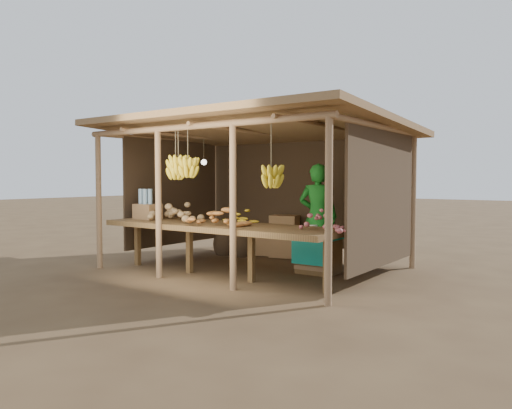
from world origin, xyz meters
The scene contains 13 objects.
ground centered at (0.00, 0.00, 0.00)m, with size 60.00×60.00×0.00m, color brown.
stall_structure centered at (0.07, -0.07, 1.90)m, with size 4.70×3.50×2.43m.
counter centered at (0.00, -0.95, 0.74)m, with size 3.90×1.05×0.80m.
potato_heap centered at (-0.90, -0.98, 0.98)m, with size 1.06×0.63×0.37m, color #98794E, non-canonical shape.
sweet_potato_heap centered at (0.11, -1.21, 0.98)m, with size 0.87×0.52×0.35m, color #A6642A, non-canonical shape.
onion_heap centered at (1.72, -0.91, 0.98)m, with size 0.70×0.42×0.35m, color #A75151, non-canonical shape.
banana_pile centered at (0.05, -0.63, 0.97)m, with size 0.53×0.32×0.34m, color yellow, non-canonical shape.
tomato_basin centered at (-1.72, -0.81, 0.90)m, with size 0.46×0.46×0.24m.
bottle_box centered at (-1.55, -0.94, 0.99)m, with size 0.41×0.32×0.51m.
vendor centered at (0.87, 0.52, 0.86)m, with size 0.63×0.41×1.72m, color #1A751F.
tarp_crate centered at (1.05, 0.21, 0.32)m, with size 0.65×0.57×0.77m.
carton_stack centered at (-0.34, 1.14, 0.34)m, with size 1.11×0.51×0.78m.
burlap_sacks centered at (-1.13, 0.81, 0.26)m, with size 0.83×0.44×0.59m.
Camera 1 is at (4.75, -6.64, 1.48)m, focal length 35.00 mm.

